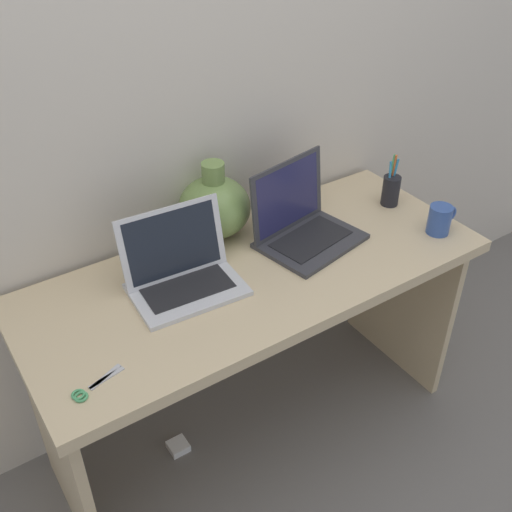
# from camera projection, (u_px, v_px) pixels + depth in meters

# --- Properties ---
(ground_plane) EXTENTS (6.00, 6.00, 0.00)m
(ground_plane) POSITION_uv_depth(u_px,v_px,m) (256.00, 426.00, 2.34)
(ground_plane) COLOR slate
(back_wall) EXTENTS (4.40, 0.04, 2.40)m
(back_wall) POSITION_uv_depth(u_px,v_px,m) (194.00, 98.00, 1.87)
(back_wall) COLOR beige
(back_wall) RESTS_ON ground
(desk) EXTENTS (1.48, 0.61, 0.76)m
(desk) POSITION_uv_depth(u_px,v_px,m) (256.00, 309.00, 1.99)
(desk) COLOR #D1B78C
(desk) RESTS_ON ground
(laptop_left) EXTENTS (0.34, 0.25, 0.23)m
(laptop_left) POSITION_uv_depth(u_px,v_px,m) (180.00, 267.00, 1.80)
(laptop_left) COLOR silver
(laptop_left) RESTS_ON desk
(laptop_right) EXTENTS (0.37, 0.31, 0.26)m
(laptop_right) POSITION_uv_depth(u_px,v_px,m) (300.00, 219.00, 2.00)
(laptop_right) COLOR #333338
(laptop_right) RESTS_ON desk
(green_vase) EXTENTS (0.24, 0.24, 0.26)m
(green_vase) POSITION_uv_depth(u_px,v_px,m) (215.00, 206.00, 2.00)
(green_vase) COLOR #75934C
(green_vase) RESTS_ON desk
(coffee_mug) EXTENTS (0.12, 0.08, 0.10)m
(coffee_mug) POSITION_uv_depth(u_px,v_px,m) (440.00, 219.00, 2.04)
(coffee_mug) COLOR #335199
(coffee_mug) RESTS_ON desk
(pen_cup) EXTENTS (0.06, 0.06, 0.19)m
(pen_cup) POSITION_uv_depth(u_px,v_px,m) (391.00, 190.00, 2.18)
(pen_cup) COLOR black
(pen_cup) RESTS_ON desk
(scissors) EXTENTS (0.15, 0.07, 0.01)m
(scissors) POSITION_uv_depth(u_px,v_px,m) (89.00, 389.00, 1.49)
(scissors) COLOR #B7B7BC
(scissors) RESTS_ON desk
(power_brick) EXTENTS (0.07, 0.07, 0.03)m
(power_brick) POSITION_uv_depth(u_px,v_px,m) (178.00, 446.00, 2.24)
(power_brick) COLOR white
(power_brick) RESTS_ON ground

